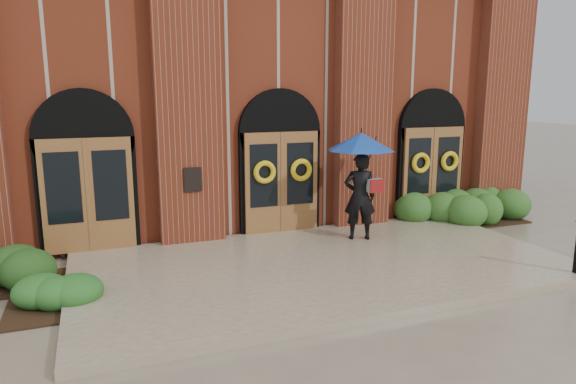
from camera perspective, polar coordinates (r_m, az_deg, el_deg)
name	(u,v)px	position (r m, az deg, el deg)	size (l,w,h in m)	color
ground	(328,271)	(10.70, 4.41, -8.72)	(90.00, 90.00, 0.00)	gray
landing	(324,265)	(10.80, 4.08, -8.10)	(10.00, 5.30, 0.15)	tan
church_building	(221,95)	(18.38, -7.46, 10.68)	(16.20, 12.53, 7.00)	maroon
man_with_umbrella	(361,165)	(12.11, 8.09, 2.96)	(2.05, 2.05, 2.54)	black
hedge_wall_right	(462,208)	(15.13, 18.81, -1.69)	(3.28, 1.31, 0.84)	#2C591F
hedge_front_left	(56,293)	(9.70, -24.40, -10.23)	(1.47, 1.26, 0.52)	#245A1F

